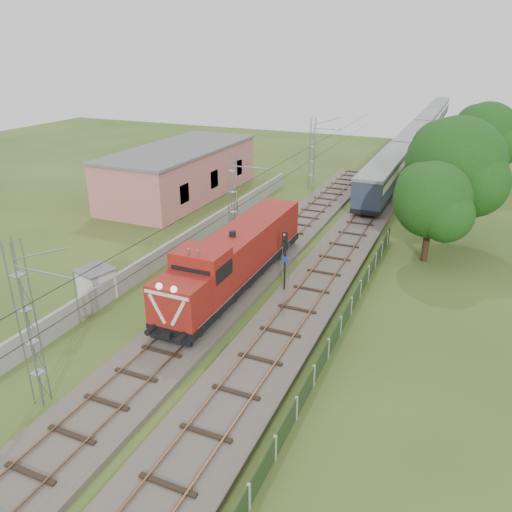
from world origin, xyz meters
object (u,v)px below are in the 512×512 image
at_px(coach_rake, 421,130).
at_px(locomotive, 236,256).
at_px(relay_hut, 97,284).
at_px(signal_post, 285,251).

bearing_deg(coach_rake, locomotive, -94.81).
height_order(locomotive, coach_rake, locomotive).
relative_size(coach_rake, relay_hut, 34.74).
distance_m(locomotive, relay_hut, 9.10).
height_order(signal_post, relay_hut, signal_post).
xyz_separation_m(locomotive, relay_hut, (-7.40, -5.16, -1.16)).
xyz_separation_m(locomotive, signal_post, (3.32, 0.26, 0.82)).
bearing_deg(signal_post, locomotive, -175.56).
xyz_separation_m(coach_rake, signal_post, (-1.68, -59.16, 0.63)).
bearing_deg(locomotive, signal_post, 4.44).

